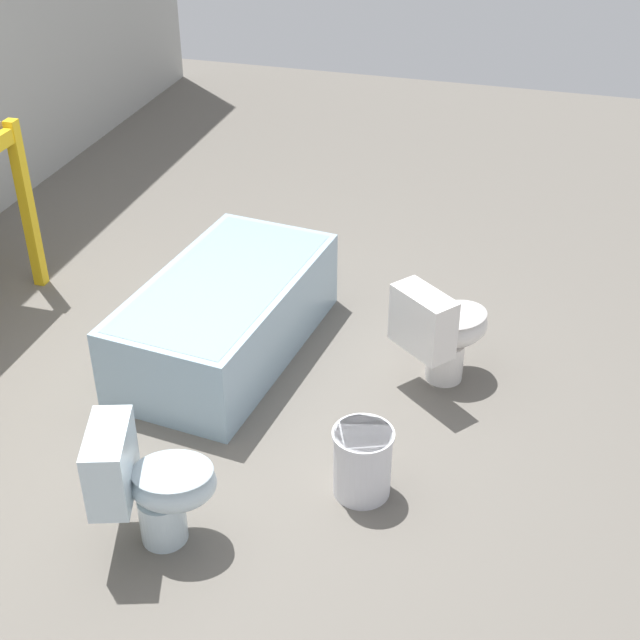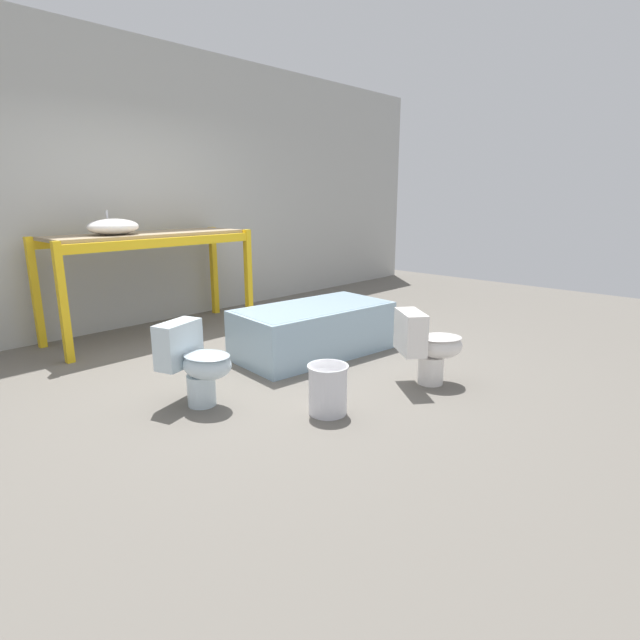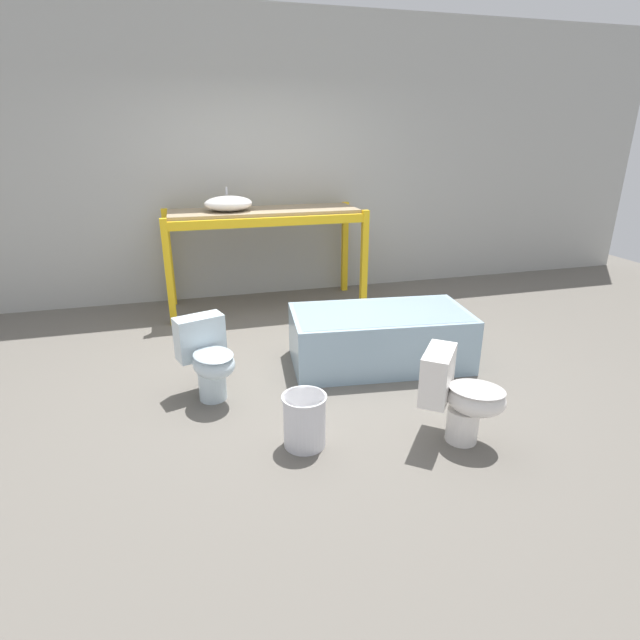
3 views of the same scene
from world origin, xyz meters
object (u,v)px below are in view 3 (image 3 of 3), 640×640
object	(u,v)px
sink_basin	(228,203)
bucket_white	(304,420)
toilet_far	(208,357)
toilet_near	(460,394)
bathtub_main	(380,334)

from	to	relation	value
sink_basin	bucket_white	size ratio (longest dim) A/B	1.44
toilet_far	bucket_white	world-z (taller)	toilet_far
sink_basin	bucket_white	distance (m)	2.98
sink_basin	toilet_near	distance (m)	3.31
toilet_near	bucket_white	distance (m)	1.00
toilet_far	bucket_white	distance (m)	0.98
sink_basin	bucket_white	bearing A→B (deg)	-87.19
sink_basin	bathtub_main	size ratio (longest dim) A/B	0.32
bathtub_main	toilet_near	bearing A→B (deg)	-81.14
bathtub_main	toilet_far	xyz separation A→B (m)	(-1.46, -0.22, 0.06)
sink_basin	toilet_near	xyz separation A→B (m)	(1.11, -3.00, -0.86)
bathtub_main	toilet_near	world-z (taller)	toilet_near
bathtub_main	bucket_white	bearing A→B (deg)	-125.52
toilet_far	toilet_near	bearing A→B (deg)	-51.80
toilet_near	toilet_far	size ratio (longest dim) A/B	1.01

